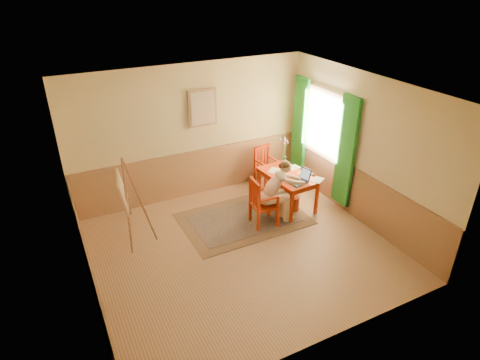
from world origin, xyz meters
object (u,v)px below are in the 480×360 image
chair_left (262,203)px  laptop (301,180)px  chair_back (266,167)px  table (288,178)px  figure (277,190)px  easel (125,195)px

chair_left → laptop: 0.90m
chair_left → chair_back: 1.61m
table → chair_back: bearing=86.6°
table → chair_back: chair_back is taller
laptop → chair_back: bearing=89.3°
chair_left → figure: bearing=-5.1°
figure → easel: easel is taller
chair_back → easel: size_ratio=0.54×
chair_back → figure: figure is taller
table → chair_left: chair_left is taller
chair_left → laptop: size_ratio=2.17×
table → easel: easel is taller
table → easel: bearing=177.8°
chair_back → chair_left: bearing=-122.5°
figure → chair_back: bearing=67.8°
chair_back → figure: (-0.57, -1.39, 0.24)m
table → laptop: (0.04, -0.38, 0.14)m
table → chair_left: size_ratio=1.29×
table → easel: 3.19m
table → figure: size_ratio=0.99×
laptop → easel: easel is taller
table → chair_left: 0.91m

